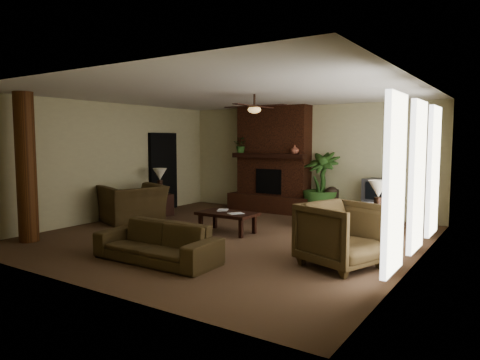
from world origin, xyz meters
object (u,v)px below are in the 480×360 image
Objects in this scene: log_column at (26,168)px; side_table_right at (374,232)px; side_table_left at (160,205)px; armchair_left at (133,198)px; sofa at (157,236)px; armchair_right at (342,232)px; ottoman at (314,217)px; tv_stand at (381,212)px; floor_vase at (332,200)px; lamp_left at (160,176)px; floor_plant at (321,199)px; lamp_right at (378,192)px; coffee_table at (227,215)px.

log_column is 5.09× the size of side_table_right.
log_column is at bearing -91.84° from side_table_left.
sofa is at bearing 72.31° from armchair_left.
ottoman is at bearing 50.79° from armchair_right.
armchair_right is 3.15m from ottoman.
floor_vase is (-1.20, -0.00, 0.18)m from tv_stand.
lamp_left is (-2.91, 3.14, 0.60)m from sofa.
log_column reaches higher than tv_stand.
tv_stand is at bearing 67.36° from sofa.
floor_vase is 4.29m from side_table_left.
armchair_right is 1.97× the size of side_table_right.
armchair_left is at bearing 141.78° from sofa.
armchair_left is at bearing -83.03° from lamp_left.
side_table_left is (-3.74, -2.11, -0.16)m from floor_vase.
armchair_right is at bearing -63.15° from floor_plant.
side_table_right is 0.73m from lamp_right.
ottoman is at bearing 136.20° from armchair_left.
floor_vase is at bearing 55.27° from log_column.
armchair_left is 2.41× the size of side_table_right.
armchair_right is 1.40× the size of floor_vase.
lamp_right is at bearing 16.03° from armchair_right.
lamp_right reaches higher than side_table_right.
lamp_left reaches higher than tv_stand.
tv_stand is 0.53× the size of floor_plant.
armchair_right is at bearing 16.49° from log_column.
sofa is 1.29× the size of floor_plant.
floor_vase is at bearing 28.91° from lamp_left.
lamp_right is (5.44, 0.73, 0.42)m from armchair_left.
lamp_left is at bearing -167.51° from ottoman.
lamp_left is at bearing -149.24° from floor_plant.
tv_stand is (4.84, 3.11, -0.33)m from armchair_left.
sofa is 5.24m from floor_plant.
armchair_right is (5.55, 1.64, -0.86)m from log_column.
tv_stand is (2.33, 2.87, -0.12)m from coffee_table.
floor_vase is at bearing 0.63° from floor_plant.
side_table_right is at bearing -35.71° from ottoman.
lamp_right is at bearing -3.08° from lamp_left.
armchair_left is at bearing -137.26° from floor_plant.
floor_vase is at bearing 159.21° from tv_stand.
armchair_right reaches higher than side_table_right.
floor_plant is at bearing 131.14° from lamp_right.
armchair_left is 4.79m from floor_vase.
coffee_table is at bearing 44.65° from log_column.
side_table_left is at bearing 131.71° from sofa.
sofa is 3.76× the size of side_table_left.
armchair_right is at bearing 25.95° from sofa.
armchair_left is at bearing -172.34° from lamp_right.
ottoman is at bearing -153.18° from tv_stand.
sofa reaches higher than coffee_table.
log_column is 3.29× the size of tv_stand.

